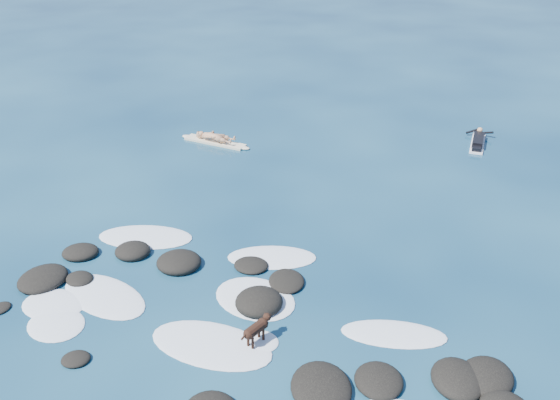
% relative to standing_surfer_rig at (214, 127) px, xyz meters
% --- Properties ---
extents(ground, '(160.00, 160.00, 0.00)m').
position_rel_standing_surfer_rig_xyz_m(ground, '(4.78, -9.85, -0.76)').
color(ground, '#0A2642').
rests_on(ground, ground).
extents(reef_rocks, '(14.46, 6.85, 0.57)m').
position_rel_standing_surfer_rig_xyz_m(reef_rocks, '(5.41, -11.19, -0.65)').
color(reef_rocks, black).
rests_on(reef_rocks, ground).
extents(breaking_foam, '(12.77, 7.51, 0.12)m').
position_rel_standing_surfer_rig_xyz_m(breaking_foam, '(4.52, -10.77, -0.75)').
color(breaking_foam, white).
rests_on(breaking_foam, ground).
extents(standing_surfer_rig, '(3.37, 1.04, 1.92)m').
position_rel_standing_surfer_rig_xyz_m(standing_surfer_rig, '(0.00, 0.00, 0.00)').
color(standing_surfer_rig, beige).
rests_on(standing_surfer_rig, ground).
extents(paddling_surfer_rig, '(1.18, 2.64, 0.46)m').
position_rel_standing_surfer_rig_xyz_m(paddling_surfer_rig, '(10.82, 3.16, -0.60)').
color(paddling_surfer_rig, white).
rests_on(paddling_surfer_rig, ground).
extents(dog, '(0.57, 1.08, 0.72)m').
position_rel_standing_surfer_rig_xyz_m(dog, '(5.86, -11.66, -0.28)').
color(dog, black).
rests_on(dog, ground).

